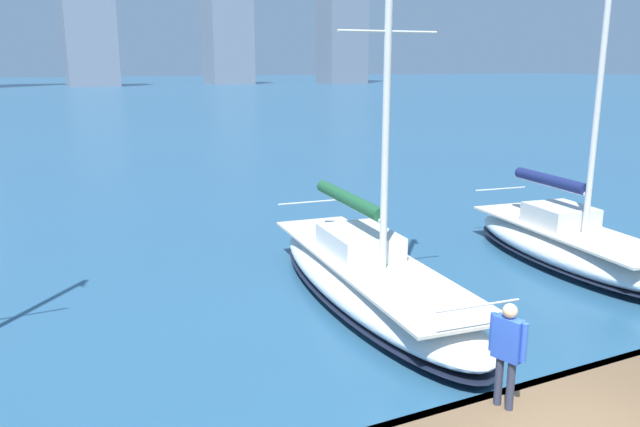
{
  "coord_description": "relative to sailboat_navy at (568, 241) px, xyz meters",
  "views": [
    {
      "loc": [
        6.05,
        5.05,
        5.33
      ],
      "look_at": [
        0.34,
        -6.73,
        2.2
      ],
      "focal_mm": 35.0,
      "sensor_mm": 36.0,
      "label": 1
    }
  ],
  "objects": [
    {
      "name": "person_blue_shirt",
      "position": [
        7.49,
        5.79,
        0.92
      ],
      "size": [
        0.28,
        0.56,
        1.56
      ],
      "color": "#2D3347",
      "rests_on": "dock_pier"
    },
    {
      "name": "sailboat_forest",
      "position": [
        6.33,
        -0.02,
        -0.04
      ],
      "size": [
        3.36,
        9.56,
        9.32
      ],
      "color": "silver",
      "rests_on": "ground"
    },
    {
      "name": "sailboat_navy",
      "position": [
        0.0,
        0.0,
        0.0
      ],
      "size": [
        3.39,
        7.65,
        11.32
      ],
      "color": "silver",
      "rests_on": "ground"
    }
  ]
}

